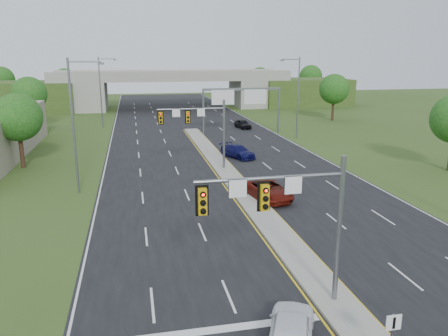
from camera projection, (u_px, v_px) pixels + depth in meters
ground at (334, 302)px, 20.35m from camera, size 240.00×240.00×0.00m
road at (207, 149)px, 53.52m from camera, size 24.00×160.00×0.02m
median at (228, 174)px, 42.12m from camera, size 2.00×54.00×0.16m
lane_markings at (211, 161)px, 47.63m from camera, size 23.72×160.00×0.01m
signal_mast_near at (292, 210)px, 18.65m from camera, size 6.62×0.60×7.00m
signal_mast_far at (201, 124)px, 42.34m from camera, size 6.62×0.60×7.00m
keep_right_sign at (392, 332)px, 15.68m from camera, size 0.60×0.13×2.20m
sign_gantry at (241, 98)px, 62.95m from camera, size 11.58×0.44×6.67m
overpass at (172, 92)px, 95.29m from camera, size 80.00×14.00×8.10m
lightpole_l_mid at (75, 120)px, 35.14m from camera, size 2.85×0.25×11.00m
lightpole_l_far at (102, 89)px, 68.31m from camera, size 2.85×0.25×11.00m
lightpole_r_far at (297, 94)px, 59.38m from camera, size 2.85×0.25×11.00m
tree_l_near at (18, 117)px, 43.51m from camera, size 4.80×4.80×7.60m
tree_l_mid at (29, 94)px, 66.33m from camera, size 5.20×5.20×8.12m
tree_r_mid at (334, 89)px, 76.28m from camera, size 5.20×5.20×8.12m
tree_back_a at (1, 80)px, 100.43m from camera, size 6.00×6.00×8.85m
tree_back_b at (65, 80)px, 103.29m from camera, size 5.60×5.60×8.32m
tree_back_c at (260, 78)px, 112.84m from camera, size 5.60×5.60×8.32m
tree_back_d at (311, 77)px, 115.54m from camera, size 6.00×6.00×8.85m
car_white at (291, 331)px, 16.96m from camera, size 3.40×4.76×1.51m
car_far_a at (267, 189)px, 34.92m from camera, size 3.49×5.88×1.53m
car_far_b at (238, 151)px, 49.07m from camera, size 3.80×5.19×1.40m
car_far_c at (243, 124)px, 68.96m from camera, size 2.25×4.22×1.36m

